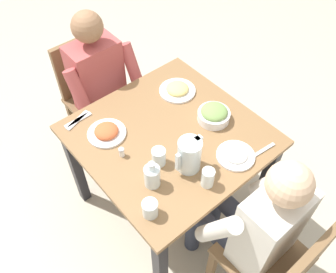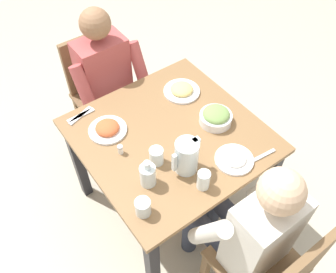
{
  "view_description": "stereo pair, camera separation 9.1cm",
  "coord_description": "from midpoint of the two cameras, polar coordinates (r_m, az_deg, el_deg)",
  "views": [
    {
      "loc": [
        0.85,
        0.98,
        2.26
      ],
      "look_at": [
        0.03,
        0.02,
        0.76
      ],
      "focal_mm": 38.63,
      "sensor_mm": 36.0,
      "label": 1
    },
    {
      "loc": [
        0.77,
        1.04,
        2.26
      ],
      "look_at": [
        0.03,
        0.02,
        0.76
      ],
      "focal_mm": 38.63,
      "sensor_mm": 36.0,
      "label": 2
    }
  ],
  "objects": [
    {
      "name": "ground_plane",
      "position": [
        2.61,
        1.28,
        -10.4
      ],
      "size": [
        8.0,
        8.0,
        0.0
      ],
      "primitive_type": "plane",
      "color": "#B7AD99"
    },
    {
      "name": "dining_table",
      "position": [
        2.08,
        1.58,
        -1.7
      ],
      "size": [
        0.96,
        0.96,
        0.75
      ],
      "color": "olive",
      "rests_on": "ground_plane"
    },
    {
      "name": "chair_near",
      "position": [
        2.66,
        -9.71,
        7.54
      ],
      "size": [
        0.4,
        0.4,
        0.88
      ],
      "color": "brown",
      "rests_on": "ground_plane"
    },
    {
      "name": "chair_far",
      "position": [
        1.95,
        17.12,
        -19.7
      ],
      "size": [
        0.4,
        0.4,
        0.88
      ],
      "color": "brown",
      "rests_on": "ground_plane"
    },
    {
      "name": "diner_near",
      "position": [
        2.43,
        -7.76,
        7.53
      ],
      "size": [
        0.48,
        0.53,
        1.18
      ],
      "color": "#B24C4C",
      "rests_on": "ground_plane"
    },
    {
      "name": "diner_far",
      "position": [
        1.85,
        13.48,
        -13.62
      ],
      "size": [
        0.48,
        0.53,
        1.18
      ],
      "color": "silver",
      "rests_on": "ground_plane"
    },
    {
      "name": "water_pitcher",
      "position": [
        1.78,
        4.39,
        -3.17
      ],
      "size": [
        0.16,
        0.12,
        0.19
      ],
      "color": "silver",
      "rests_on": "dining_table"
    },
    {
      "name": "salad_bowl",
      "position": [
        2.04,
        8.83,
        3.1
      ],
      "size": [
        0.18,
        0.18,
        0.09
      ],
      "color": "white",
      "rests_on": "dining_table"
    },
    {
      "name": "plate_yoghurt",
      "position": [
        1.9,
        11.78,
        -3.49
      ],
      "size": [
        0.2,
        0.2,
        0.04
      ],
      "color": "white",
      "rests_on": "dining_table"
    },
    {
      "name": "plate_rice_curry",
      "position": [
        2.01,
        -8.24,
        1.21
      ],
      "size": [
        0.21,
        0.21,
        0.05
      ],
      "color": "white",
      "rests_on": "dining_table"
    },
    {
      "name": "plate_fries",
      "position": [
        2.22,
        3.37,
        7.31
      ],
      "size": [
        0.22,
        0.22,
        0.05
      ],
      "color": "white",
      "rests_on": "dining_table"
    },
    {
      "name": "water_glass_near_right",
      "position": [
        1.76,
        7.11,
        -6.86
      ],
      "size": [
        0.06,
        0.06,
        0.11
      ],
      "primitive_type": "cylinder",
      "color": "silver",
      "rests_on": "dining_table"
    },
    {
      "name": "water_glass_center",
      "position": [
        1.83,
        -0.41,
        -3.15
      ],
      "size": [
        0.07,
        0.07,
        0.1
      ],
      "primitive_type": "cylinder",
      "color": "silver",
      "rests_on": "dining_table"
    },
    {
      "name": "water_glass_by_pitcher",
      "position": [
        1.68,
        -2.4,
        -11.13
      ],
      "size": [
        0.07,
        0.07,
        0.09
      ],
      "primitive_type": "cylinder",
      "color": "silver",
      "rests_on": "dining_table"
    },
    {
      "name": "oil_carafe",
      "position": [
        1.75,
        -1.7,
        -6.25
      ],
      "size": [
        0.08,
        0.08,
        0.16
      ],
      "color": "silver",
      "rests_on": "dining_table"
    },
    {
      "name": "salt_shaker",
      "position": [
        1.9,
        -6.16,
        -2.09
      ],
      "size": [
        0.03,
        0.03,
        0.05
      ],
      "color": "white",
      "rests_on": "dining_table"
    },
    {
      "name": "fork_near",
      "position": [
        2.13,
        -12.46,
        3.21
      ],
      "size": [
        0.17,
        0.08,
        0.01
      ],
      "primitive_type": "cube",
      "rotation": [
        0.0,
        0.0,
        0.32
      ],
      "color": "silver",
      "rests_on": "dining_table"
    },
    {
      "name": "knife_near",
      "position": [
        1.96,
        15.75,
        -3.13
      ],
      "size": [
        0.19,
        0.04,
        0.01
      ],
      "primitive_type": "cube",
      "rotation": [
        0.0,
        0.0,
        -0.1
      ],
      "color": "silver",
      "rests_on": "dining_table"
    },
    {
      "name": "fork_far",
      "position": [
        2.13,
        -12.39,
        3.24
      ],
      "size": [
        0.17,
        0.03,
        0.01
      ],
      "primitive_type": "cube",
      "rotation": [
        0.0,
        0.0,
        0.01
      ],
      "color": "silver",
      "rests_on": "dining_table"
    }
  ]
}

